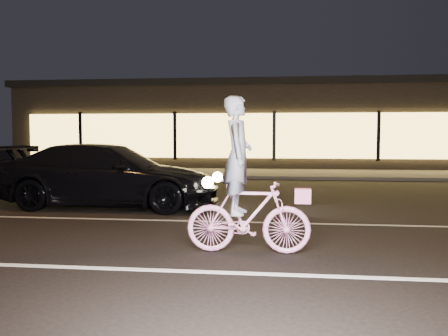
# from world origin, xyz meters

# --- Properties ---
(ground) EXTENTS (90.00, 90.00, 0.00)m
(ground) POSITION_xyz_m (0.00, 0.00, 0.00)
(ground) COLOR black
(ground) RESTS_ON ground
(lane_stripe_near) EXTENTS (60.00, 0.12, 0.01)m
(lane_stripe_near) POSITION_xyz_m (0.00, -1.50, 0.00)
(lane_stripe_near) COLOR silver
(lane_stripe_near) RESTS_ON ground
(lane_stripe_far) EXTENTS (60.00, 0.10, 0.01)m
(lane_stripe_far) POSITION_xyz_m (0.00, 2.00, 0.00)
(lane_stripe_far) COLOR gray
(lane_stripe_far) RESTS_ON ground
(sidewalk) EXTENTS (30.00, 4.00, 0.12)m
(sidewalk) POSITION_xyz_m (0.00, 13.00, 0.06)
(sidewalk) COLOR #383533
(sidewalk) RESTS_ON ground
(storefront) EXTENTS (25.40, 8.42, 4.20)m
(storefront) POSITION_xyz_m (0.00, 18.97, 2.15)
(storefront) COLOR black
(storefront) RESTS_ON ground
(cyclist) EXTENTS (1.78, 0.61, 2.24)m
(cyclist) POSITION_xyz_m (-0.01, -0.44, 0.80)
(cyclist) COLOR #FF319E
(cyclist) RESTS_ON ground
(sedan) EXTENTS (5.10, 2.13, 1.47)m
(sedan) POSITION_xyz_m (-3.50, 3.58, 0.73)
(sedan) COLOR black
(sedan) RESTS_ON ground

